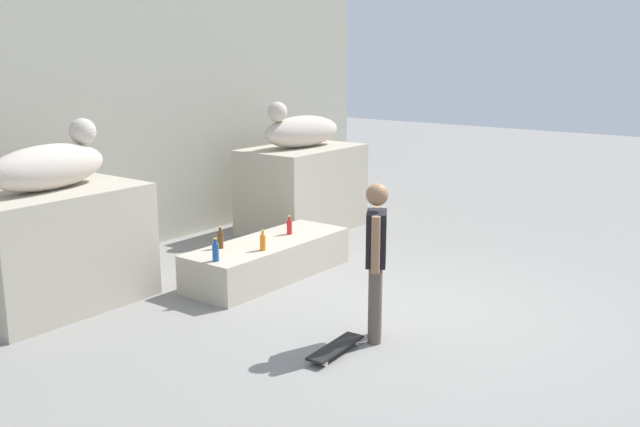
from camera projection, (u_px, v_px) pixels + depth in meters
ground_plane at (401, 310)px, 8.38m from camera, size 40.00×40.00×0.00m
facade_wall at (123, 76)px, 10.69m from camera, size 10.84×0.60×5.20m
pedestal_left at (55, 248)px, 8.38m from camera, size 2.03×1.31×1.41m
pedestal_right at (302, 189)px, 12.01m from camera, size 2.03×1.31×1.41m
statue_reclining_left at (50, 165)px, 8.19m from camera, size 1.66×0.78×0.78m
statue_reclining_right at (300, 130)px, 11.76m from camera, size 1.65×0.74×0.78m
ledge_block at (269, 259)px, 9.54m from camera, size 2.47×0.89×0.50m
skater at (376, 255)px, 7.32m from camera, size 0.48×0.36×1.67m
skateboard at (336, 348)px, 7.14m from camera, size 0.81×0.26×0.08m
bottle_brown at (220, 239)px, 9.11m from camera, size 0.07×0.07×0.29m
bottle_blue at (216, 252)px, 8.55m from camera, size 0.08×0.08×0.29m
bottle_orange at (263, 242)px, 9.03m from camera, size 0.07×0.07×0.26m
bottle_red at (289, 227)px, 9.82m from camera, size 0.07×0.07×0.26m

